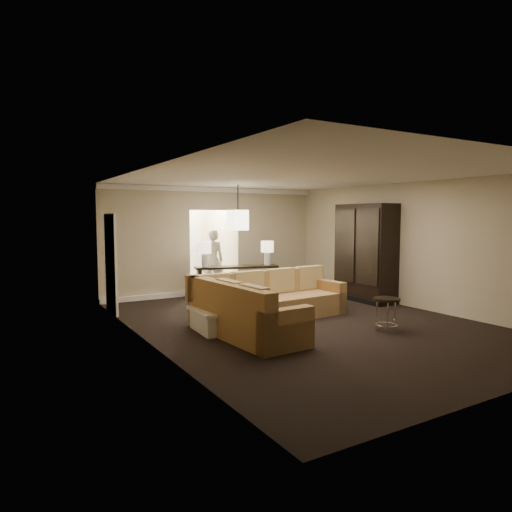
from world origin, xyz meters
TOP-DOWN VIEW (x-y plane):
  - ground at (0.00, 0.00)m, footprint 8.00×8.00m
  - wall_back at (0.00, 4.00)m, footprint 6.00×0.04m
  - wall_left at (-3.00, 0.00)m, footprint 0.04×8.00m
  - wall_right at (3.00, 0.00)m, footprint 0.04×8.00m
  - ceiling at (0.00, 0.00)m, footprint 6.00×8.00m
  - crown_molding at (0.00, 3.95)m, footprint 6.00×0.10m
  - baseboard at (0.00, 3.95)m, footprint 6.00×0.10m
  - side_door at (-2.97, 2.80)m, footprint 0.05×0.90m
  - foyer at (0.00, 5.34)m, footprint 1.44×2.02m
  - sectional_sofa at (-0.73, 0.23)m, footprint 3.27×2.68m
  - coffee_table at (-1.60, 0.33)m, footprint 1.08×1.08m
  - console_table at (0.18, 3.12)m, footprint 2.12×1.01m
  - armoire at (2.69, 1.19)m, footprint 0.70×1.62m
  - drink_table at (0.91, -1.20)m, footprint 0.47×0.47m
  - table_lamp_left at (-0.59, 3.34)m, footprint 0.32×0.32m
  - table_lamp_right at (0.96, 2.91)m, footprint 0.32×0.32m
  - pendant_light at (0.00, 2.70)m, footprint 0.38×0.38m
  - person at (0.07, 4.30)m, footprint 0.76×0.60m

SIDE VIEW (x-z plane):
  - ground at x=0.00m, z-range 0.00..0.00m
  - baseboard at x=0.00m, z-range 0.00..0.12m
  - coffee_table at x=-1.60m, z-range 0.00..0.42m
  - sectional_sofa at x=-0.73m, z-range -0.10..0.86m
  - drink_table at x=0.91m, z-range 0.13..0.72m
  - console_table at x=0.18m, z-range 0.08..0.88m
  - person at x=0.07m, z-range 0.00..1.87m
  - side_door at x=-2.97m, z-range 0.00..2.10m
  - armoire at x=2.69m, z-range -0.05..2.29m
  - table_lamp_left at x=-0.59m, z-range 0.90..1.52m
  - table_lamp_right at x=0.96m, z-range 0.90..1.52m
  - foyer at x=0.00m, z-range -0.10..2.70m
  - wall_back at x=0.00m, z-range 0.00..2.80m
  - wall_left at x=-3.00m, z-range 0.00..2.80m
  - wall_right at x=3.00m, z-range 0.00..2.80m
  - pendant_light at x=0.00m, z-range 1.41..2.50m
  - crown_molding at x=0.00m, z-range 2.67..2.79m
  - ceiling at x=0.00m, z-range 2.79..2.81m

